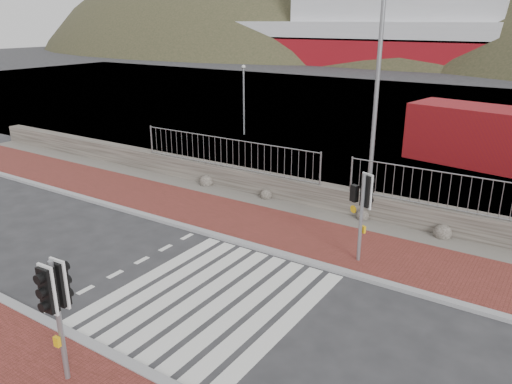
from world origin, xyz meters
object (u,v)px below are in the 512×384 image
Objects in this scene: ferry at (356,28)px; traffic_signal_far at (362,198)px; shipping_container at (481,136)px; streetlight at (382,72)px; traffic_signal_near at (56,297)px.

ferry is 18.63× the size of traffic_signal_far.
traffic_signal_far is 0.41× the size of shipping_container.
streetlight is 9.65m from shipping_container.
traffic_signal_far is at bearing -83.90° from shipping_container.
streetlight reaches higher than shipping_container.
streetlight is (1.54, 12.00, 3.09)m from traffic_signal_near.
ferry reaches higher than traffic_signal_near.
ferry is at bearing -42.48° from traffic_signal_far.
streetlight is (25.73, -59.84, -0.40)m from ferry.
ferry is 19.27× the size of traffic_signal_near.
traffic_signal_far is 0.30× the size of streetlight.
traffic_signal_near is 0.29× the size of streetlight.
shipping_container is (3.60, 20.72, -0.50)m from traffic_signal_near.
shipping_container is at bearing -61.47° from ferry.
ferry is 58.33m from shipping_container.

